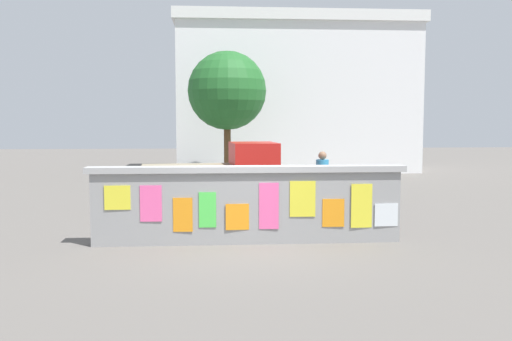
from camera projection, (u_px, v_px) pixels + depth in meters
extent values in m
plane|color=#605B56|center=(233.00, 192.00, 19.27)|extent=(60.00, 60.00, 0.00)
cube|color=gray|center=(248.00, 208.00, 11.27)|extent=(6.12, 0.30, 1.43)
cube|color=#9F9F9F|center=(248.00, 169.00, 11.20)|extent=(6.32, 0.42, 0.12)
cube|color=yellow|center=(117.00, 198.00, 10.89)|extent=(0.50, 0.02, 0.47)
cube|color=#F9599E|center=(151.00, 204.00, 10.95)|extent=(0.42, 0.02, 0.71)
cube|color=orange|center=(183.00, 215.00, 11.02)|extent=(0.38, 0.03, 0.67)
cube|color=#4CD84C|center=(207.00, 210.00, 11.05)|extent=(0.34, 0.02, 0.70)
cube|color=orange|center=(237.00, 217.00, 11.10)|extent=(0.46, 0.04, 0.52)
cube|color=#F9599E|center=(269.00, 206.00, 11.13)|extent=(0.39, 0.02, 0.92)
cube|color=yellow|center=(303.00, 199.00, 11.17)|extent=(0.51, 0.02, 0.71)
cube|color=orange|center=(333.00, 213.00, 11.24)|extent=(0.44, 0.02, 0.56)
cube|color=yellow|center=(362.00, 206.00, 11.27)|extent=(0.43, 0.03, 0.88)
cube|color=silver|center=(386.00, 215.00, 11.33)|extent=(0.48, 0.03, 0.46)
cylinder|color=black|center=(253.00, 194.00, 16.09)|extent=(0.71, 0.26, 0.70)
cylinder|color=black|center=(261.00, 201.00, 14.82)|extent=(0.71, 0.26, 0.70)
cylinder|color=black|center=(165.00, 196.00, 15.69)|extent=(0.71, 0.26, 0.70)
cylinder|color=black|center=(165.00, 203.00, 14.41)|extent=(0.71, 0.26, 0.70)
cube|color=red|center=(254.00, 170.00, 15.37)|extent=(1.33, 1.60, 1.50)
cube|color=gray|center=(187.00, 182.00, 15.11)|extent=(2.52, 1.70, 0.90)
cylinder|color=black|center=(270.00, 216.00, 12.80)|extent=(0.61, 0.21, 0.60)
cylinder|color=black|center=(328.00, 217.00, 12.65)|extent=(0.61, 0.23, 0.60)
cube|color=red|center=(299.00, 204.00, 12.70)|extent=(1.03, 0.42, 0.32)
cube|color=black|center=(308.00, 196.00, 12.66)|extent=(0.59, 0.32, 0.10)
cube|color=#262626|center=(275.00, 192.00, 12.74)|extent=(0.14, 0.56, 0.03)
cylinder|color=black|center=(324.00, 192.00, 16.82)|extent=(0.66, 0.16, 0.66)
cylinder|color=black|center=(289.00, 191.00, 16.93)|extent=(0.66, 0.16, 0.66)
cube|color=#197233|center=(307.00, 185.00, 16.86)|extent=(0.94, 0.21, 0.06)
cylinder|color=#197233|center=(302.00, 178.00, 16.86)|extent=(0.03, 0.03, 0.40)
cube|color=black|center=(302.00, 171.00, 16.84)|extent=(0.21, 0.12, 0.05)
cube|color=black|center=(323.00, 173.00, 16.78)|extent=(0.12, 0.44, 0.03)
cylinder|color=#338CBF|center=(325.00, 197.00, 15.23)|extent=(0.12, 0.12, 0.80)
cylinder|color=#338CBF|center=(319.00, 197.00, 15.21)|extent=(0.12, 0.12, 0.80)
cylinder|color=#338CBF|center=(322.00, 171.00, 15.16)|extent=(0.35, 0.35, 0.60)
sphere|color=#8C664C|center=(322.00, 156.00, 15.13)|extent=(0.22, 0.22, 0.22)
cylinder|color=brown|center=(227.00, 150.00, 22.59)|extent=(0.27, 0.27, 2.53)
sphere|color=#205F26|center=(227.00, 91.00, 22.38)|extent=(3.12, 3.12, 3.12)
cube|color=white|center=(295.00, 100.00, 27.40)|extent=(11.26, 4.08, 6.89)
cube|color=silver|center=(296.00, 22.00, 27.07)|extent=(11.56, 4.38, 0.50)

